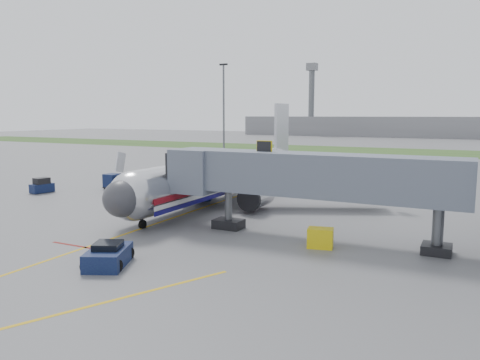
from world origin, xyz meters
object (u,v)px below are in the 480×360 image
at_px(baggage_tug, 42,186).
at_px(belt_loader, 206,192).
at_px(ramp_worker, 145,192).
at_px(pushback_tug, 108,256).
at_px(airliner, 224,175).

bearing_deg(baggage_tug, belt_loader, 16.84).
bearing_deg(ramp_worker, baggage_tug, 144.34).
bearing_deg(baggage_tug, ramp_worker, 4.24).
height_order(pushback_tug, baggage_tug, baggage_tug).
relative_size(pushback_tug, ramp_worker, 2.09).
height_order(airliner, belt_loader, airliner).
xyz_separation_m(baggage_tug, ramp_worker, (13.81, 1.02, 0.18)).
bearing_deg(pushback_tug, baggage_tug, 146.45).
height_order(airliner, ramp_worker, airliner).
bearing_deg(airliner, belt_loader, 168.37).
distance_m(pushback_tug, belt_loader, 22.90).
bearing_deg(airliner, baggage_tug, -166.45).
relative_size(airliner, belt_loader, 7.16).
bearing_deg(pushback_tug, belt_loader, 106.54).
height_order(pushback_tug, belt_loader, belt_loader).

